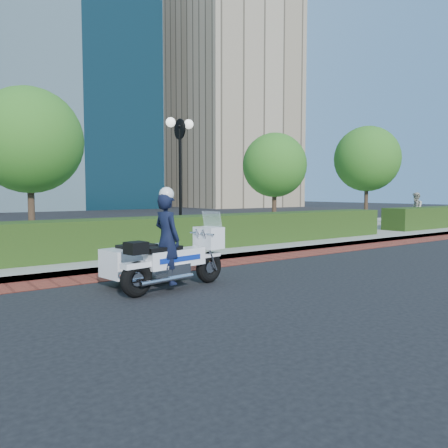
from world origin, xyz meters
TOP-DOWN VIEW (x-y plane):
  - ground at (0.00, 0.00)m, footprint 120.00×120.00m
  - brick_strip at (0.00, 1.50)m, footprint 60.00×1.00m
  - sidewalk at (0.00, 6.00)m, footprint 60.00×8.00m
  - hedge_main at (0.00, 3.60)m, footprint 18.00×1.20m
  - lamppost at (1.00, 5.20)m, footprint 1.02×0.70m
  - tree_b at (-3.50, 6.50)m, footprint 3.20×3.20m
  - tree_c at (6.50, 6.50)m, footprint 2.80×2.80m
  - tree_d at (13.00, 6.50)m, footprint 3.40×3.40m
  - tower_center at (8.00, 44.00)m, footprint 18.00×15.00m
  - tower_right at (28.00, 38.00)m, footprint 14.00×12.00m
  - police_motorcycle at (-2.58, -0.18)m, footprint 2.43×1.74m
  - pedestrian at (14.96, 4.86)m, footprint 1.05×1.00m

SIDE VIEW (x-z plane):
  - ground at x=0.00m, z-range 0.00..0.00m
  - brick_strip at x=0.00m, z-range 0.00..0.01m
  - sidewalk at x=0.00m, z-range 0.00..0.15m
  - hedge_main at x=0.00m, z-range 0.15..1.15m
  - police_motorcycle at x=-2.58m, z-range -0.31..1.66m
  - pedestrian at x=14.96m, z-range 0.15..1.86m
  - lamppost at x=1.00m, z-range 0.85..5.06m
  - tree_c at x=6.50m, z-range 0.90..5.20m
  - tree_b at x=-3.50m, z-range 0.99..5.88m
  - tree_d at x=13.00m, z-range 1.03..6.19m
  - tower_right at x=28.00m, z-range 0.00..28.00m
  - tower_center at x=8.00m, z-range 0.00..46.00m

